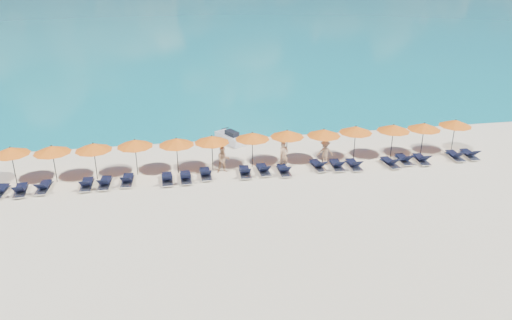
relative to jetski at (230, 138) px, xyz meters
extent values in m
plane|color=beige|center=(0.65, -9.29, -0.37)|extent=(1400.00, 1400.00, 0.00)
ellipsoid|color=black|center=(-149.35, 550.71, -35.37)|extent=(162.00, 126.00, 85.50)
cube|color=silver|center=(-0.01, 0.02, -0.05)|extent=(2.00, 2.67, 0.58)
cube|color=black|center=(0.08, -0.16, 0.36)|extent=(0.95, 1.17, 0.37)
cylinder|color=black|center=(-0.30, 0.58, 0.52)|extent=(0.54, 0.32, 0.06)
imported|color=tan|center=(2.58, -5.12, 0.51)|extent=(0.75, 0.63, 1.76)
imported|color=tan|center=(-1.10, -4.94, 0.43)|extent=(0.81, 0.51, 1.60)
imported|color=tan|center=(5.26, -4.91, 0.45)|extent=(1.09, 0.58, 1.63)
cylinder|color=black|center=(-12.97, -4.43, 0.73)|extent=(0.05, 0.05, 2.20)
cone|color=orange|center=(-12.97, -4.43, 1.65)|extent=(2.10, 2.10, 0.42)
sphere|color=black|center=(-12.97, -4.43, 1.87)|extent=(0.08, 0.08, 0.08)
cylinder|color=black|center=(-10.74, -4.60, 0.73)|extent=(0.05, 0.05, 2.20)
cone|color=orange|center=(-10.74, -4.60, 1.65)|extent=(2.10, 2.10, 0.42)
sphere|color=black|center=(-10.74, -4.60, 1.87)|extent=(0.08, 0.08, 0.08)
cylinder|color=black|center=(-8.49, -4.61, 0.73)|extent=(0.05, 0.05, 2.20)
cone|color=orange|center=(-8.49, -4.61, 1.65)|extent=(2.10, 2.10, 0.42)
sphere|color=black|center=(-8.49, -4.61, 1.87)|extent=(0.08, 0.08, 0.08)
cylinder|color=black|center=(-6.18, -4.41, 0.73)|extent=(0.05, 0.05, 2.20)
cone|color=orange|center=(-6.18, -4.41, 1.65)|extent=(2.10, 2.10, 0.42)
sphere|color=black|center=(-6.18, -4.41, 1.87)|extent=(0.08, 0.08, 0.08)
cylinder|color=black|center=(-3.79, -4.60, 0.73)|extent=(0.05, 0.05, 2.20)
cone|color=orange|center=(-3.79, -4.60, 1.65)|extent=(2.10, 2.10, 0.42)
sphere|color=black|center=(-3.79, -4.60, 1.87)|extent=(0.08, 0.08, 0.08)
cylinder|color=black|center=(-1.71, -4.57, 0.73)|extent=(0.05, 0.05, 2.20)
cone|color=orange|center=(-1.71, -4.57, 1.65)|extent=(2.10, 2.10, 0.42)
sphere|color=black|center=(-1.71, -4.57, 1.87)|extent=(0.08, 0.08, 0.08)
cylinder|color=black|center=(0.77, -4.43, 0.73)|extent=(0.05, 0.05, 2.20)
cone|color=orange|center=(0.77, -4.43, 1.65)|extent=(2.10, 2.10, 0.42)
sphere|color=black|center=(0.77, -4.43, 1.87)|extent=(0.08, 0.08, 0.08)
cylinder|color=black|center=(2.94, -4.40, 0.73)|extent=(0.05, 0.05, 2.20)
cone|color=orange|center=(2.94, -4.40, 1.65)|extent=(2.10, 2.10, 0.42)
sphere|color=black|center=(2.94, -4.40, 1.87)|extent=(0.08, 0.08, 0.08)
cylinder|color=black|center=(5.22, -4.60, 0.73)|extent=(0.05, 0.05, 2.20)
cone|color=orange|center=(5.22, -4.60, 1.65)|extent=(2.10, 2.10, 0.42)
sphere|color=black|center=(5.22, -4.60, 1.87)|extent=(0.08, 0.08, 0.08)
cylinder|color=black|center=(7.36, -4.42, 0.73)|extent=(0.05, 0.05, 2.20)
cone|color=orange|center=(7.36, -4.42, 1.65)|extent=(2.10, 2.10, 0.42)
sphere|color=black|center=(7.36, -4.42, 1.87)|extent=(0.08, 0.08, 0.08)
cylinder|color=black|center=(9.83, -4.55, 0.73)|extent=(0.05, 0.05, 2.20)
cone|color=orange|center=(9.83, -4.55, 1.65)|extent=(2.10, 2.10, 0.42)
sphere|color=black|center=(9.83, -4.55, 1.87)|extent=(0.08, 0.08, 0.08)
cylinder|color=black|center=(11.90, -4.62, 0.73)|extent=(0.05, 0.05, 2.20)
cone|color=orange|center=(11.90, -4.62, 1.65)|extent=(2.10, 2.10, 0.42)
sphere|color=black|center=(11.90, -4.62, 1.87)|extent=(0.08, 0.08, 0.08)
cylinder|color=black|center=(14.23, -4.35, 0.73)|extent=(0.05, 0.05, 2.20)
cone|color=orange|center=(14.23, -4.35, 1.65)|extent=(2.10, 2.10, 0.42)
sphere|color=black|center=(14.23, -4.35, 1.87)|extent=(0.08, 0.08, 0.08)
cube|color=silver|center=(-13.49, -5.79, -0.23)|extent=(0.77, 1.75, 0.06)
cube|color=black|center=(-13.47, -5.54, -0.07)|extent=(0.64, 1.14, 0.04)
cube|color=silver|center=(-12.41, -5.86, -0.23)|extent=(0.78, 1.75, 0.06)
cube|color=black|center=(-12.43, -5.61, -0.07)|extent=(0.65, 1.15, 0.04)
cube|color=black|center=(-12.36, -6.41, 0.18)|extent=(0.60, 0.59, 0.43)
cube|color=silver|center=(-11.24, -5.68, -0.23)|extent=(0.73, 1.74, 0.06)
cube|color=black|center=(-11.22, -5.43, -0.07)|extent=(0.62, 1.13, 0.04)
cube|color=black|center=(-11.27, -6.23, 0.18)|extent=(0.59, 0.57, 0.43)
cube|color=silver|center=(-8.94, -5.73, -0.23)|extent=(0.66, 1.72, 0.06)
cube|color=black|center=(-8.93, -5.48, -0.07)|extent=(0.58, 1.11, 0.04)
cube|color=black|center=(-8.95, -6.28, 0.18)|extent=(0.56, 0.55, 0.43)
cube|color=silver|center=(-7.95, -5.73, -0.23)|extent=(0.73, 1.74, 0.06)
cube|color=black|center=(-7.93, -5.48, -0.07)|extent=(0.62, 1.13, 0.04)
cube|color=black|center=(-7.98, -6.28, 0.18)|extent=(0.58, 0.57, 0.43)
cube|color=silver|center=(-6.72, -5.59, -0.23)|extent=(0.73, 1.74, 0.06)
cube|color=black|center=(-6.70, -5.34, -0.07)|extent=(0.62, 1.13, 0.04)
cube|color=black|center=(-6.76, -6.14, 0.18)|extent=(0.58, 0.57, 0.43)
cube|color=silver|center=(-4.47, -5.83, -0.23)|extent=(0.65, 1.71, 0.06)
cube|color=black|center=(-4.47, -5.58, -0.07)|extent=(0.57, 1.11, 0.04)
cube|color=black|center=(-4.46, -6.38, 0.18)|extent=(0.56, 0.55, 0.43)
cube|color=silver|center=(-3.41, -5.81, -0.23)|extent=(0.63, 1.70, 0.06)
cube|color=black|center=(-3.41, -5.56, -0.07)|extent=(0.56, 1.10, 0.04)
cube|color=black|center=(-3.40, -6.36, 0.18)|extent=(0.55, 0.54, 0.43)
cube|color=silver|center=(-2.23, -5.50, -0.23)|extent=(0.64, 1.71, 0.06)
cube|color=black|center=(-2.23, -5.25, -0.07)|extent=(0.57, 1.11, 0.04)
cube|color=black|center=(-2.22, -6.05, 0.18)|extent=(0.56, 0.54, 0.43)
cube|color=silver|center=(0.10, -5.66, -0.23)|extent=(0.71, 1.73, 0.06)
cube|color=black|center=(0.11, -5.41, -0.07)|extent=(0.61, 1.13, 0.04)
cube|color=black|center=(0.07, -6.21, 0.18)|extent=(0.58, 0.57, 0.43)
cube|color=silver|center=(1.24, -5.51, -0.23)|extent=(0.69, 1.72, 0.06)
cube|color=black|center=(1.23, -5.26, -0.07)|extent=(0.59, 1.12, 0.04)
cube|color=black|center=(1.26, -6.06, 0.18)|extent=(0.57, 0.56, 0.43)
cube|color=silver|center=(2.43, -5.81, -0.23)|extent=(0.62, 1.70, 0.06)
cube|color=black|center=(2.43, -5.56, -0.07)|extent=(0.55, 1.10, 0.04)
cube|color=black|center=(2.43, -6.36, 0.18)|extent=(0.55, 0.54, 0.43)
cube|color=silver|center=(4.66, -5.49, -0.23)|extent=(0.78, 1.75, 0.06)
cube|color=black|center=(4.63, -5.24, -0.07)|extent=(0.65, 1.15, 0.04)
cube|color=black|center=(4.71, -6.03, 0.18)|extent=(0.60, 0.59, 0.43)
cube|color=silver|center=(5.82, -5.63, -0.23)|extent=(0.73, 1.74, 0.06)
cube|color=black|center=(5.83, -5.38, -0.07)|extent=(0.62, 1.13, 0.04)
cube|color=black|center=(5.78, -6.18, 0.18)|extent=(0.58, 0.57, 0.43)
cube|color=silver|center=(6.86, -5.78, -0.23)|extent=(0.63, 1.70, 0.06)
cube|color=black|center=(6.86, -5.53, -0.07)|extent=(0.56, 1.10, 0.04)
cube|color=black|center=(6.85, -6.33, 0.18)|extent=(0.55, 0.54, 0.43)
cube|color=silver|center=(9.19, -5.85, -0.23)|extent=(0.79, 1.76, 0.06)
cube|color=black|center=(9.17, -5.61, -0.07)|extent=(0.66, 1.15, 0.04)
cube|color=black|center=(9.25, -6.40, 0.18)|extent=(0.60, 0.59, 0.43)
cube|color=silver|center=(10.27, -5.52, -0.23)|extent=(0.64, 1.71, 0.06)
cube|color=black|center=(10.28, -5.27, -0.07)|extent=(0.56, 1.11, 0.04)
cube|color=black|center=(10.27, -6.07, 0.18)|extent=(0.56, 0.54, 0.43)
cube|color=silver|center=(11.37, -5.71, -0.23)|extent=(0.72, 1.73, 0.06)
cube|color=black|center=(11.38, -5.46, -0.07)|extent=(0.62, 1.13, 0.04)
cube|color=black|center=(11.34, -6.26, 0.18)|extent=(0.58, 0.57, 0.43)
cube|color=silver|center=(13.79, -5.54, -0.23)|extent=(0.69, 1.73, 0.06)
cube|color=black|center=(13.80, -5.29, -0.07)|extent=(0.60, 1.12, 0.04)
cube|color=black|center=(13.76, -6.09, 0.18)|extent=(0.57, 0.56, 0.43)
cube|color=silver|center=(14.82, -5.50, -0.23)|extent=(0.70, 1.73, 0.06)
cube|color=black|center=(14.83, -5.25, -0.07)|extent=(0.60, 1.12, 0.04)
cube|color=black|center=(14.80, -6.05, 0.18)|extent=(0.57, 0.56, 0.43)
camera|label=1|loc=(-4.16, -32.42, 11.79)|focal=35.00mm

